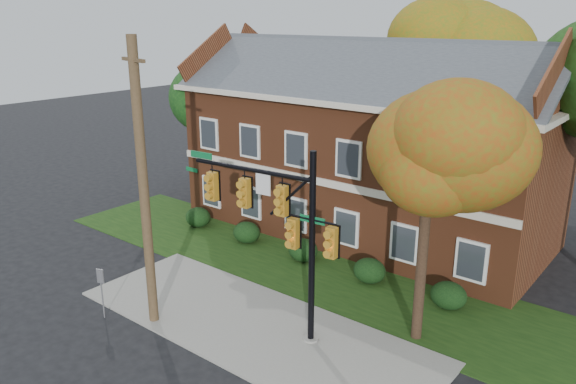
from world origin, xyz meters
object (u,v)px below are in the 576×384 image
Objects in this scene: tree_far_rear at (460,51)px; traffic_signal at (281,221)px; hedge_center at (303,250)px; hedge_far_right at (449,295)px; apartment_building at (367,136)px; hedge_left at (247,232)px; hedge_far_left at (198,217)px; sign_post at (101,285)px; tree_near_right at (435,154)px; utility_pole at (144,187)px; hedge_right at (369,271)px; tree_left_rear at (213,89)px.

traffic_signal is (1.70, -18.41, -4.64)m from tree_far_rear.
hedge_center is 1.00× the size of hedge_far_right.
apartment_building is 7.73m from hedge_left.
hedge_far_left is (-7.00, -5.25, -4.46)m from apartment_building.
hedge_center is 9.15m from sign_post.
hedge_left and hedge_center have the same top height.
hedge_far_left is at bearing 180.00° from hedge_left.
hedge_left is at bearing 180.00° from hedge_far_right.
hedge_far_right is (14.00, 0.00, 0.00)m from hedge_far_left.
utility_pole is (-8.29, -4.87, -1.48)m from tree_near_right.
hedge_left is at bearing 180.00° from hedge_right.
tree_near_right is (7.22, -2.83, 6.14)m from hedge_center.
hedge_left is 12.68m from tree_near_right.
hedge_right is (7.00, 0.00, 0.00)m from hedge_left.
hedge_center is 3.50m from hedge_right.
hedge_far_left is at bearing -122.50° from tree_far_rear.
hedge_far_right is 0.16× the size of tree_left_rear.
hedge_far_right is (7.00, 0.00, 0.00)m from hedge_center.
hedge_center is (3.50, 0.00, 0.00)m from hedge_left.
hedge_far_left is 1.00× the size of hedge_far_right.
tree_far_rear reaches higher than hedge_far_right.
hedge_far_left is 0.16× the size of tree_near_right.
tree_far_rear is at bearing 113.37° from hedge_far_right.
hedge_far_right is at bearing 48.02° from traffic_signal.
hedge_right is 6.48m from traffic_signal.
apartment_building is 1.63× the size of tree_far_rear.
hedge_far_left is 10.50m from hedge_right.
hedge_far_right is (7.00, -5.25, -4.46)m from apartment_building.
hedge_left is at bearing 180.00° from hedge_center.
sign_post is (4.27, -8.69, 0.82)m from hedge_far_left.
hedge_far_right is at bearing -66.63° from tree_far_rear.
hedge_far_left is 1.00× the size of hedge_center.
utility_pole is at bearing -155.21° from traffic_signal.
hedge_far_right is 0.16× the size of tree_near_right.
hedge_far_right is 6.77m from tree_near_right.
hedge_far_left and hedge_far_right have the same top height.
apartment_building is at bearing 6.54° from tree_left_rear.
hedge_far_left is at bearing 180.00° from hedge_far_right.
hedge_center is at bearing 55.07° from sign_post.
apartment_building reaches higher than hedge_far_left.
apartment_building is at bearing 36.89° from hedge_far_left.
hedge_far_left is at bearing 180.00° from hedge_right.
tree_far_rear is (1.34, 7.84, 3.86)m from apartment_building.
sign_post is (-2.73, -8.69, 0.82)m from hedge_center.
tree_far_rear is at bearing 57.50° from hedge_far_left.
apartment_building is 9.82m from hedge_far_left.
sign_post is (7.00, -12.83, -5.33)m from tree_left_rear.
hedge_far_right is at bearing -13.89° from tree_left_rear.
tree_far_rear is 1.13× the size of utility_pole.
hedge_right is 10.09m from utility_pole.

